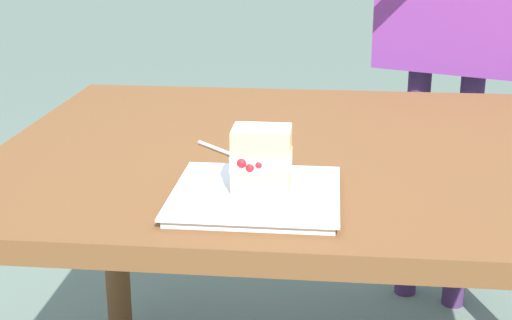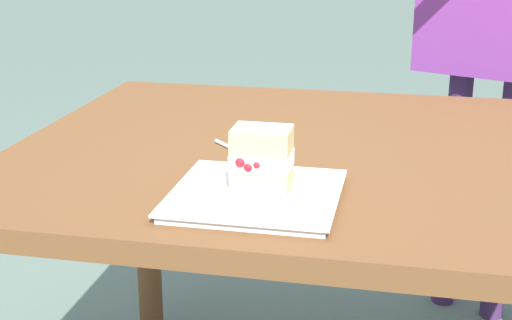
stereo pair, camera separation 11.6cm
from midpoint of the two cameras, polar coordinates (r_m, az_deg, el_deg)
The scene contains 4 objects.
patio_table at distance 1.50m, azimuth 2.99°, elevation -2.55°, with size 1.29×1.00×0.75m.
dessert_plate at distance 1.18m, azimuth -2.82°, elevation -2.82°, with size 0.27×0.27×0.02m.
cake_slice at distance 1.16m, azimuth -2.44°, elevation 0.03°, with size 0.09×0.08×0.10m.
dessert_fork at distance 1.40m, azimuth -4.48°, elevation 0.46°, with size 0.13×0.13×0.01m.
Camera 1 is at (-0.01, 1.41, 1.18)m, focal length 51.54 mm.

